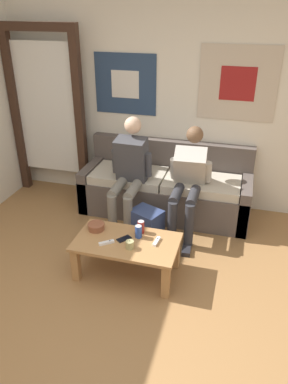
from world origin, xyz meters
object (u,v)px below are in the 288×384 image
Objects in this scene: drink_can_blue at (139,232)px; cell_phone at (124,239)px; drink_can_red at (141,227)px; coffee_table at (127,247)px; game_controller_near_right at (107,243)px; game_controller_near_left at (157,241)px; couch at (166,190)px; person_seated_adult at (129,171)px; ceramic_bowl at (96,226)px; backpack at (146,227)px; pillar_candle at (130,245)px; person_seated_teen at (188,178)px.

drink_can_blue is 0.84× the size of cell_phone.
drink_can_red is at bearing 90.14° from drink_can_blue.
game_controller_near_right is at bearing -149.68° from coffee_table.
coffee_table is 0.24m from drink_can_red.
game_controller_near_left is (0.28, 0.05, 0.08)m from coffee_table.
couch is 1.63× the size of person_seated_adult.
ceramic_bowl reaches higher than game_controller_near_left.
couch is 1.12m from drink_can_red.
cell_phone is at bearing -127.61° from drink_can_red.
backpack is 0.64m from ceramic_bowl.
person_seated_adult is (-0.34, -0.40, 0.38)m from couch.
pillar_candle reaches higher than game_controller_near_right.
person_seated_adult is 8.49× the size of game_controller_near_left.
drink_can_red is (0.00, -1.11, 0.14)m from couch.
person_seated_teen is 1.22m from game_controller_near_right.
couch is 12.09× the size of ceramic_bowl.
drink_can_blue is at bearing -109.93° from person_seated_teen.
drink_can_blue reaches higher than pillar_candle.
person_seated_adult is (-0.26, 0.89, 0.37)m from coffee_table.
cell_phone is at bearing -174.04° from game_controller_near_left.
person_seated_teen reaches higher than drink_can_red.
couch is at bearing 84.72° from cell_phone.
person_seated_teen is at bearing 67.11° from coffee_table.
couch is 1.40m from game_controller_near_right.
person_seated_adult is 0.66m from person_seated_teen.
drink_can_blue is at bearing 82.54° from pillar_candle.
backpack is at bearing 97.23° from drink_can_blue.
couch is at bearing 90.21° from drink_can_blue.
ceramic_bowl is at bearing -128.52° from backpack.
game_controller_near_left reaches higher than coffee_table.
pillar_candle is (-0.02, -1.38, 0.12)m from couch.
ceramic_bowl is (-0.09, -0.78, -0.27)m from person_seated_adult.
couch is at bearing 79.79° from game_controller_near_right.
drink_can_red is at bearing 84.84° from pillar_candle.
couch reaches higher than cell_phone.
backpack is 2.65× the size of game_controller_near_left.
drink_can_blue is 1.00× the size of drink_can_red.
drink_can_red is 0.23m from game_controller_near_left.
game_controller_near_right reaches higher than cell_phone.
person_seated_teen is 1.13m from pillar_candle.
game_controller_near_left is 1.09× the size of game_controller_near_right.
person_seated_adult is 9.27× the size of game_controller_near_right.
game_controller_near_right is at bearing -84.62° from person_seated_adult.
cell_phone is at bearing -149.01° from drink_can_blue.
coffee_table is 0.29m from game_controller_near_left.
cell_phone is at bearing -95.28° from couch.
backpack is at bearing 115.23° from game_controller_near_left.
coffee_table is 0.86× the size of person_seated_teen.
person_seated_teen is at bearing -45.70° from couch.
drink_can_red reaches higher than cell_phone.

